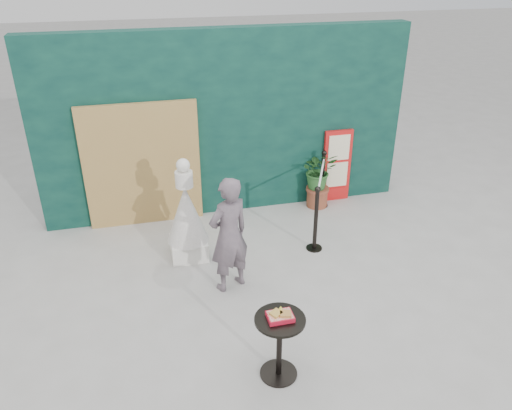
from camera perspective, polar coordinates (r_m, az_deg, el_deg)
name	(u,v)px	position (r m, az deg, el deg)	size (l,w,h in m)	color
ground	(280,322)	(6.22, 2.77, -13.22)	(60.00, 60.00, 0.00)	#ADAAA5
back_wall	(227,124)	(8.19, -3.38, 9.21)	(6.00, 0.30, 3.00)	black
bamboo_fence	(142,166)	(8.04, -12.85, 4.40)	(1.80, 0.08, 2.00)	tan
woman	(229,235)	(6.35, -3.11, -3.44)	(0.58, 0.38, 1.59)	#695A62
menu_board	(337,166)	(8.85, 9.23, 4.42)	(0.50, 0.07, 1.30)	red
statue	(187,218)	(7.14, -7.91, -1.53)	(0.60, 0.60, 1.54)	white
cafe_table	(279,338)	(5.27, 2.70, -14.94)	(0.52, 0.52, 0.75)	black
food_basket	(280,316)	(5.08, 2.79, -12.51)	(0.26, 0.19, 0.11)	red
planter	(318,175)	(8.59, 7.15, 3.39)	(0.59, 0.51, 1.01)	brown
stanchion_barrier	(319,198)	(7.99, 7.26, 0.75)	(0.84, 1.54, 1.03)	black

